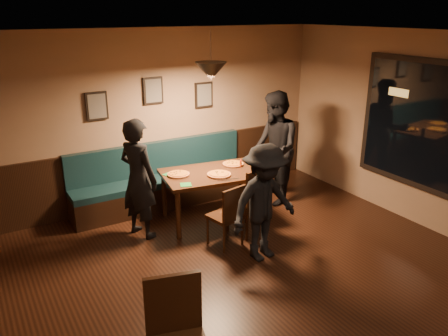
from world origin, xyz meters
name	(u,v)px	position (x,y,z in m)	size (l,w,h in m)	color
floor	(286,310)	(0.00, 0.00, 0.00)	(7.00, 7.00, 0.00)	black
ceiling	(301,39)	(0.00, 0.00, 2.80)	(7.00, 7.00, 0.00)	silver
wall_back	(154,118)	(0.00, 3.50, 1.40)	(6.00, 6.00, 0.00)	#8C704F
wainscot	(157,171)	(0.00, 3.47, 0.50)	(5.88, 0.06, 1.00)	black
booth_bench	(164,176)	(0.00, 3.20, 0.50)	(3.00, 0.60, 1.00)	#0F232D
window_frame	(439,129)	(2.96, 0.50, 1.50)	(0.06, 2.56, 1.86)	black
window_glass	(437,129)	(2.93, 0.50, 1.50)	(2.40, 2.40, 0.00)	black
picture_left	(97,106)	(-0.90, 3.47, 1.70)	(0.32, 0.04, 0.42)	black
picture_center	(153,91)	(0.00, 3.47, 1.85)	(0.32, 0.04, 0.42)	black
picture_right	(204,95)	(0.90, 3.47, 1.70)	(0.32, 0.04, 0.42)	black
pendant_lamp	(211,71)	(0.40, 2.31, 2.25)	(0.44, 0.44, 0.25)	black
dining_table	(212,196)	(0.40, 2.31, 0.39)	(1.45, 0.93, 0.77)	black
chair_near_left	(225,215)	(0.17, 1.56, 0.44)	(0.39, 0.39, 0.88)	black
chair_near_right	(247,199)	(0.63, 1.72, 0.50)	(0.45, 0.45, 1.01)	black
diner_left	(139,179)	(-0.70, 2.42, 0.85)	(0.62, 0.41, 1.70)	black
diner_right	(274,148)	(1.63, 2.42, 0.92)	(0.90, 0.70, 1.85)	black
diner_front	(264,203)	(0.43, 1.02, 0.76)	(0.99, 0.57, 1.53)	black
pizza_a	(178,174)	(-0.08, 2.45, 0.79)	(0.32, 0.32, 0.04)	orange
pizza_b	(219,174)	(0.42, 2.14, 0.79)	(0.35, 0.35, 0.04)	orange
pizza_c	(233,164)	(0.84, 2.43, 0.79)	(0.32, 0.32, 0.04)	gold
soda_glass	(257,166)	(1.00, 2.03, 0.84)	(0.06, 0.06, 0.14)	black
tabasco_bottle	(241,163)	(0.89, 2.29, 0.84)	(0.03, 0.03, 0.13)	#992505
napkin_a	(169,174)	(-0.19, 2.54, 0.78)	(0.15, 0.15, 0.01)	#1C6B2C
napkin_b	(186,185)	(-0.16, 2.06, 0.78)	(0.15, 0.15, 0.01)	#20782A
cutlery_set	(227,180)	(0.43, 1.92, 0.78)	(0.02, 0.20, 0.00)	white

